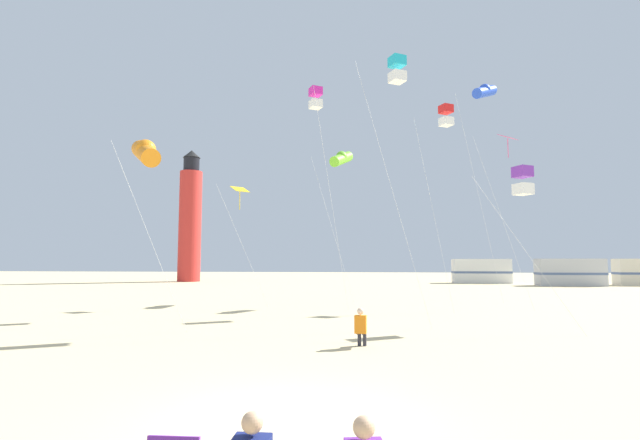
% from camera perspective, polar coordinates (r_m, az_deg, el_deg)
% --- Properties ---
extents(ground, '(200.00, 200.00, 0.00)m').
position_cam_1_polar(ground, '(7.76, -4.54, -24.07)').
color(ground, beige).
extents(kite_flyer_standing, '(0.36, 0.53, 1.16)m').
position_cam_1_polar(kite_flyer_standing, '(13.97, 5.08, -12.97)').
color(kite_flyer_standing, orange).
rests_on(kite_flyer_standing, ground).
extents(kite_box_magenta, '(2.11, 2.11, 11.89)m').
position_cam_1_polar(kite_box_magenta, '(25.68, -0.54, 14.82)').
color(kite_box_magenta, silver).
rests_on(kite_box_magenta, ground).
extents(kite_box_cyan, '(2.83, 2.19, 11.39)m').
position_cam_1_polar(kite_box_cyan, '(21.23, 9.53, 17.86)').
color(kite_box_cyan, silver).
rests_on(kite_box_cyan, ground).
extents(kite_box_violet, '(3.40, 2.62, 6.31)m').
position_cam_1_polar(kite_box_violet, '(20.13, 23.81, 4.47)').
color(kite_box_violet, silver).
rests_on(kite_box_violet, ground).
extents(kite_box_scarlet, '(2.15, 2.15, 11.02)m').
position_cam_1_polar(kite_box_scarlet, '(26.58, 15.33, 12.33)').
color(kite_box_scarlet, silver).
rests_on(kite_box_scarlet, ground).
extents(kite_diamond_gold, '(2.70, 2.57, 6.88)m').
position_cam_1_polar(kite_diamond_gold, '(26.92, -9.87, 3.29)').
color(kite_diamond_gold, silver).
rests_on(kite_diamond_gold, ground).
extents(kite_tube_lime, '(2.82, 3.24, 10.12)m').
position_cam_1_polar(kite_tube_lime, '(31.21, 2.67, 7.62)').
color(kite_tube_lime, silver).
rests_on(kite_tube_lime, ground).
extents(kite_tube_blue, '(3.08, 3.20, 14.69)m').
position_cam_1_polar(kite_tube_blue, '(34.17, 19.72, 14.77)').
color(kite_tube_blue, silver).
rests_on(kite_tube_blue, ground).
extents(kite_diamond_rainbow, '(2.65, 2.65, 9.85)m').
position_cam_1_polar(kite_diamond_rainbow, '(28.78, 22.17, 8.72)').
color(kite_diamond_rainbow, silver).
rests_on(kite_diamond_rainbow, ground).
extents(kite_tube_orange, '(2.98, 3.14, 7.39)m').
position_cam_1_polar(kite_tube_orange, '(19.02, -20.77, 7.85)').
color(kite_tube_orange, silver).
rests_on(kite_tube_orange, ground).
extents(lighthouse_distant, '(2.80, 2.80, 16.80)m').
position_cam_1_polar(lighthouse_distant, '(60.78, -15.78, 0.07)').
color(lighthouse_distant, red).
rests_on(lighthouse_distant, ground).
extents(rv_van_white, '(6.45, 2.37, 2.80)m').
position_cam_1_polar(rv_van_white, '(57.15, 19.32, -5.99)').
color(rv_van_white, white).
rests_on(rv_van_white, ground).
extents(rv_van_silver, '(6.49, 2.49, 2.80)m').
position_cam_1_polar(rv_van_silver, '(54.52, 28.52, -5.71)').
color(rv_van_silver, '#B7BABF').
rests_on(rv_van_silver, ground).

